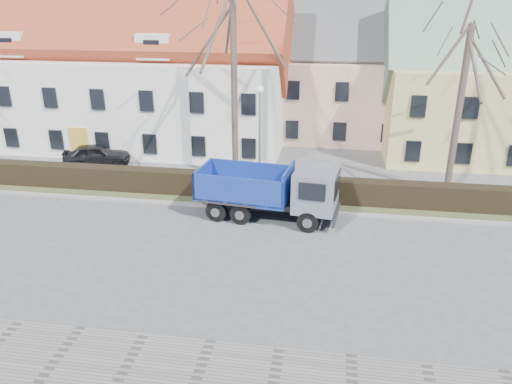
% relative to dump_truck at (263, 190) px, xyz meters
% --- Properties ---
extents(ground, '(120.00, 120.00, 0.00)m').
position_rel_dump_truck_xyz_m(ground, '(-0.29, -3.77, -1.43)').
color(ground, '#505053').
extents(curb_far, '(80.00, 0.30, 0.12)m').
position_rel_dump_truck_xyz_m(curb_far, '(-0.29, 0.83, -1.37)').
color(curb_far, gray).
rests_on(curb_far, ground).
extents(grass_strip, '(80.00, 3.00, 0.10)m').
position_rel_dump_truck_xyz_m(grass_strip, '(-0.29, 2.43, -1.38)').
color(grass_strip, '#3F4627').
rests_on(grass_strip, ground).
extents(hedge, '(60.00, 0.90, 1.30)m').
position_rel_dump_truck_xyz_m(hedge, '(-0.29, 2.23, -0.78)').
color(hedge, black).
rests_on(hedge, ground).
extents(building_white, '(26.80, 10.80, 9.50)m').
position_rel_dump_truck_xyz_m(building_white, '(-13.29, 12.23, 3.32)').
color(building_white, white).
rests_on(building_white, ground).
extents(building_pink, '(10.80, 8.80, 8.00)m').
position_rel_dump_truck_xyz_m(building_pink, '(3.71, 16.23, 2.57)').
color(building_pink, '#D3A895').
rests_on(building_pink, ground).
extents(tree_1, '(9.20, 9.20, 12.65)m').
position_rel_dump_truck_xyz_m(tree_1, '(-2.29, 4.73, 4.89)').
color(tree_1, '#493B32').
rests_on(tree_1, ground).
extents(tree_2, '(8.00, 8.00, 11.00)m').
position_rel_dump_truck_xyz_m(tree_2, '(9.71, 4.73, 4.07)').
color(tree_2, '#493B32').
rests_on(tree_2, ground).
extents(dump_truck, '(7.43, 3.48, 2.87)m').
position_rel_dump_truck_xyz_m(dump_truck, '(0.00, 0.00, 0.00)').
color(dump_truck, navy).
rests_on(dump_truck, ground).
extents(streetlight, '(0.47, 0.47, 6.02)m').
position_rel_dump_truck_xyz_m(streetlight, '(-0.64, 3.23, 1.57)').
color(streetlight, '#99999A').
rests_on(streetlight, ground).
extents(cart_frame, '(0.85, 0.57, 0.73)m').
position_rel_dump_truck_xyz_m(cart_frame, '(-3.32, 0.88, -1.07)').
color(cart_frame, silver).
rests_on(cart_frame, ground).
extents(parked_car_a, '(4.50, 2.94, 1.42)m').
position_rel_dump_truck_xyz_m(parked_car_a, '(-11.66, 6.18, -0.72)').
color(parked_car_a, black).
rests_on(parked_car_a, ground).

